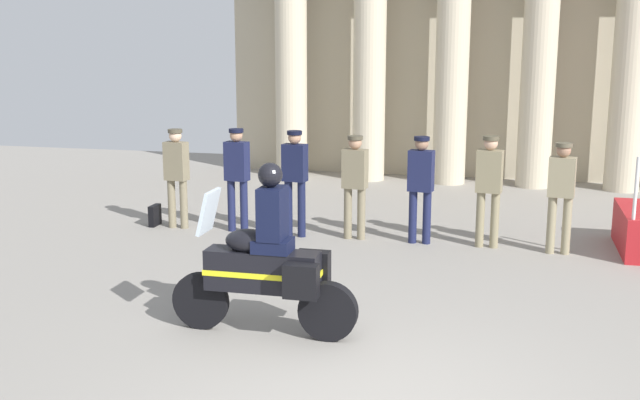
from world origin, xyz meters
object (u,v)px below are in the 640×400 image
object	(u,v)px
briefcase_on_ground	(155,215)
motorcycle_with_rider	(269,264)
officer_in_row_6	(561,189)
officer_in_row_2	(295,174)
officer_in_row_4	(421,181)
officer_in_row_3	(355,179)
officer_in_row_1	(237,171)
officer_in_row_0	(177,170)
officer_in_row_5	(489,182)

from	to	relation	value
briefcase_on_ground	motorcycle_with_rider	bearing A→B (deg)	-51.57
motorcycle_with_rider	officer_in_row_6	bearing A→B (deg)	-127.93
briefcase_on_ground	officer_in_row_2	bearing A→B (deg)	-2.85
officer_in_row_4	officer_in_row_3	bearing A→B (deg)	6.77
officer_in_row_4	officer_in_row_2	bearing A→B (deg)	9.25
officer_in_row_1	officer_in_row_4	xyz separation A→B (m)	(3.04, -0.05, -0.02)
briefcase_on_ground	officer_in_row_6	bearing A→B (deg)	-1.64
officer_in_row_1	motorcycle_with_rider	size ratio (longest dim) A/B	0.82
officer_in_row_3	motorcycle_with_rider	world-z (taller)	motorcycle_with_rider
officer_in_row_2	officer_in_row_1	bearing A→B (deg)	2.46
officer_in_row_6	officer_in_row_3	bearing A→B (deg)	5.46
officer_in_row_0	officer_in_row_2	world-z (taller)	officer_in_row_2
officer_in_row_0	officer_in_row_6	distance (m)	6.20
officer_in_row_4	briefcase_on_ground	bearing A→B (deg)	6.89
officer_in_row_5	officer_in_row_2	bearing A→B (deg)	8.96
officer_in_row_3	motorcycle_with_rider	xyz separation A→B (m)	(-0.07, -4.29, -0.19)
officer_in_row_0	officer_in_row_1	xyz separation A→B (m)	(1.07, 0.02, 0.02)
officer_in_row_1	officer_in_row_2	world-z (taller)	officer_in_row_2
officer_in_row_4	motorcycle_with_rider	distance (m)	4.42
officer_in_row_6	motorcycle_with_rider	bearing A→B (deg)	60.18
officer_in_row_2	briefcase_on_ground	size ratio (longest dim) A/B	4.80
officer_in_row_6	officer_in_row_0	bearing A→B (deg)	6.57
officer_in_row_2	motorcycle_with_rider	world-z (taller)	motorcycle_with_rider
officer_in_row_6	officer_in_row_2	bearing A→B (deg)	6.99
officer_in_row_4	officer_in_row_5	distance (m)	1.04
officer_in_row_5	officer_in_row_1	bearing A→B (deg)	7.33
officer_in_row_1	officer_in_row_5	bearing A→B (deg)	-172.67
officer_in_row_0	officer_in_row_2	xyz separation A→B (m)	(2.09, -0.08, 0.03)
officer_in_row_5	officer_in_row_6	bearing A→B (deg)	-178.73
officer_in_row_1	briefcase_on_ground	distance (m)	1.74
officer_in_row_6	briefcase_on_ground	size ratio (longest dim) A/B	4.66
officer_in_row_6	officer_in_row_4	bearing A→B (deg)	4.80
officer_in_row_0	officer_in_row_3	world-z (taller)	officer_in_row_0
officer_in_row_2	officer_in_row_6	bearing A→B (deg)	-173.01
officer_in_row_0	officer_in_row_2	distance (m)	2.09
officer_in_row_0	officer_in_row_1	size ratio (longest dim) A/B	0.98
officer_in_row_2	officer_in_row_5	bearing A→B (deg)	-171.04
officer_in_row_5	officer_in_row_6	world-z (taller)	officer_in_row_5
officer_in_row_1	briefcase_on_ground	size ratio (longest dim) A/B	4.79
officer_in_row_3	briefcase_on_ground	bearing A→B (deg)	6.93
officer_in_row_3	officer_in_row_4	distance (m)	1.05
officer_in_row_0	officer_in_row_6	size ratio (longest dim) A/B	1.01
officer_in_row_3	briefcase_on_ground	distance (m)	3.61
officer_in_row_1	officer_in_row_2	bearing A→B (deg)	-177.54
officer_in_row_5	briefcase_on_ground	xyz separation A→B (m)	(-5.61, 0.07, -0.84)
officer_in_row_1	officer_in_row_2	xyz separation A→B (m)	(1.02, -0.10, 0.01)
officer_in_row_5	officer_in_row_6	size ratio (longest dim) A/B	1.03
officer_in_row_3	motorcycle_with_rider	bearing A→B (deg)	96.89
officer_in_row_0	officer_in_row_2	bearing A→B (deg)	-174.23
officer_in_row_2	officer_in_row_5	world-z (taller)	same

